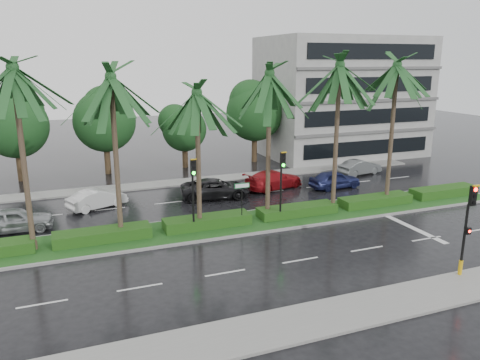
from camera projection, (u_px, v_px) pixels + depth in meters
name	position (u px, v px, depth m)	size (l,w,h in m)	color
ground	(260.00, 228.00, 27.96)	(120.00, 120.00, 0.00)	black
near_sidewalk	(362.00, 309.00, 18.74)	(40.00, 2.40, 0.12)	gray
far_sidewalk	(202.00, 180.00, 38.78)	(40.00, 2.00, 0.12)	gray
median	(254.00, 221.00, 28.85)	(36.00, 4.00, 0.15)	gray
hedge	(254.00, 216.00, 28.76)	(35.20, 1.40, 0.60)	#1E4213
lane_markings	(309.00, 224.00, 28.64)	(34.00, 13.06, 0.01)	silver
palm_row	(234.00, 85.00, 26.35)	(26.30, 4.20, 10.13)	#3C3122
signal_near	(467.00, 226.00, 20.97)	(0.34, 0.45, 4.36)	black
signal_median_left	(193.00, 185.00, 26.08)	(0.34, 0.42, 4.36)	black
signal_median_right	(282.00, 176.00, 28.01)	(0.34, 0.42, 4.36)	black
street_sign	(242.00, 193.00, 27.52)	(0.95, 0.09, 2.60)	black
bg_trees	(186.00, 115.00, 42.71)	(33.24, 5.51, 7.96)	#392B1A
building	(341.00, 97.00, 48.67)	(16.00, 10.00, 12.00)	gray
car_silver	(15.00, 220.00, 27.20)	(4.22, 1.70, 1.44)	#969A9D
car_white	(97.00, 199.00, 31.52)	(3.97, 1.39, 1.31)	silver
car_darkgrey	(216.00, 188.00, 33.89)	(5.07, 2.34, 1.41)	black
car_red	(274.00, 180.00, 36.32)	(4.96, 2.02, 1.44)	maroon
car_blue	(335.00, 179.00, 36.46)	(4.10, 1.65, 1.40)	navy
car_grey	(360.00, 167.00, 40.80)	(4.00, 1.39, 1.32)	#5B5E60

